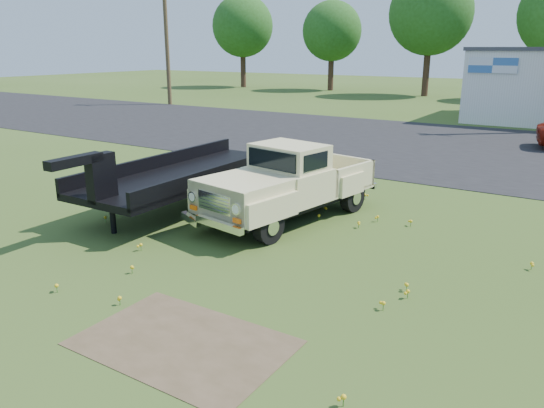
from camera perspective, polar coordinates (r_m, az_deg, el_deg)
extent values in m
plane|color=#344E19|center=(10.95, -4.95, -5.59)|extent=(140.00, 140.00, 0.00)
cube|color=black|center=(24.20, 17.18, 5.97)|extent=(90.00, 14.00, 0.02)
cube|color=#4C3D28|center=(8.02, -9.52, -14.53)|extent=(3.00, 2.00, 0.01)
cube|color=#4C3D28|center=(14.74, -2.92, 0.28)|extent=(2.20, 1.60, 0.01)
cube|color=silver|center=(31.51, 22.65, 13.59)|extent=(2.50, 0.08, 0.80)
cylinder|color=#4D3C23|center=(41.21, -11.25, 16.70)|extent=(0.30, 0.30, 9.00)
cylinder|color=#3A241A|center=(59.01, -3.11, 14.19)|extent=(0.56, 0.56, 3.60)
sphere|color=#214C15|center=(59.01, -3.18, 18.58)|extent=(6.40, 6.40, 6.40)
cylinder|color=#3A241A|center=(54.74, 6.34, 13.75)|extent=(0.56, 0.56, 3.24)
sphere|color=#214C15|center=(54.71, 6.48, 18.01)|extent=(5.76, 5.76, 5.76)
cylinder|color=#3A241A|center=(49.65, 16.23, 13.37)|extent=(0.56, 0.56, 3.96)
sphere|color=#214C15|center=(49.69, 16.71, 19.09)|extent=(7.04, 7.04, 7.04)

